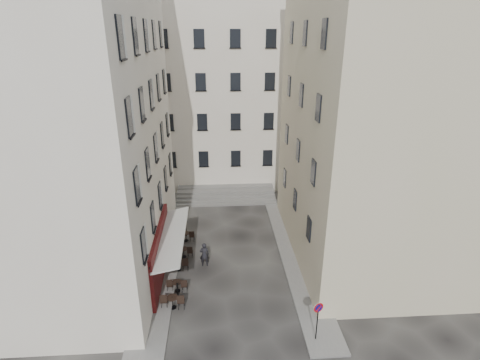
{
  "coord_description": "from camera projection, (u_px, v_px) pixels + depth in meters",
  "views": [
    {
      "loc": [
        -0.73,
        -19.18,
        14.7
      ],
      "look_at": [
        0.76,
        4.0,
        5.33
      ],
      "focal_mm": 28.0,
      "sensor_mm": 36.0,
      "label": 1
    }
  ],
  "objects": [
    {
      "name": "ground",
      "position": [
        232.0,
        284.0,
        23.29
      ],
      "size": [
        90.0,
        90.0,
        0.0
      ],
      "primitive_type": "plane",
      "color": "black",
      "rests_on": "ground"
    },
    {
      "name": "sidewalk_left",
      "position": [
        167.0,
        250.0,
        26.7
      ],
      "size": [
        2.0,
        22.0,
        0.12
      ],
      "primitive_type": "cube",
      "color": "slate",
      "rests_on": "ground"
    },
    {
      "name": "sidewalk_right",
      "position": [
        294.0,
        253.0,
        26.31
      ],
      "size": [
        2.0,
        18.0,
        0.12
      ],
      "primitive_type": "cube",
      "color": "slate",
      "rests_on": "ground"
    },
    {
      "name": "building_left",
      "position": [
        47.0,
        111.0,
        21.59
      ],
      "size": [
        12.2,
        16.2,
        20.6
      ],
      "color": "beige",
      "rests_on": "ground"
    },
    {
      "name": "building_right",
      "position": [
        394.0,
        121.0,
        23.67
      ],
      "size": [
        12.2,
        14.2,
        18.6
      ],
      "color": "beige",
      "rests_on": "ground"
    },
    {
      "name": "building_back",
      "position": [
        213.0,
        88.0,
        37.34
      ],
      "size": [
        18.2,
        10.2,
        18.6
      ],
      "color": "beige",
      "rests_on": "ground"
    },
    {
      "name": "cafe_storefront",
      "position": [
        162.0,
        251.0,
        23.26
      ],
      "size": [
        1.74,
        7.3,
        3.5
      ],
      "color": "#430E09",
      "rests_on": "ground"
    },
    {
      "name": "stone_steps",
      "position": [
        226.0,
        195.0,
        34.78
      ],
      "size": [
        9.0,
        3.15,
        0.8
      ],
      "color": "slate",
      "rests_on": "ground"
    },
    {
      "name": "bollard_near",
      "position": [
        177.0,
        289.0,
        21.98
      ],
      "size": [
        0.12,
        0.12,
        0.98
      ],
      "color": "black",
      "rests_on": "ground"
    },
    {
      "name": "bollard_mid",
      "position": [
        182.0,
        256.0,
        25.22
      ],
      "size": [
        0.12,
        0.12,
        0.98
      ],
      "color": "black",
      "rests_on": "ground"
    },
    {
      "name": "bollard_far",
      "position": [
        186.0,
        230.0,
        28.45
      ],
      "size": [
        0.12,
        0.12,
        0.98
      ],
      "color": "black",
      "rests_on": "ground"
    },
    {
      "name": "no_parking_sign",
      "position": [
        318.0,
        315.0,
        18.39
      ],
      "size": [
        0.51,
        0.21,
        2.36
      ],
      "rotation": [
        0.0,
        0.0,
        0.33
      ],
      "color": "black",
      "rests_on": "ground"
    },
    {
      "name": "bistro_table_a",
      "position": [
        173.0,
        301.0,
        21.07
      ],
      "size": [
        1.37,
        0.64,
        0.96
      ],
      "color": "black",
      "rests_on": "ground"
    },
    {
      "name": "bistro_table_b",
      "position": [
        177.0,
        285.0,
        22.45
      ],
      "size": [
        1.24,
        0.58,
        0.87
      ],
      "color": "black",
      "rests_on": "ground"
    },
    {
      "name": "bistro_table_c",
      "position": [
        178.0,
        264.0,
        24.43
      ],
      "size": [
        1.37,
        0.64,
        0.97
      ],
      "color": "black",
      "rests_on": "ground"
    },
    {
      "name": "bistro_table_d",
      "position": [
        184.0,
        251.0,
        25.84
      ],
      "size": [
        1.25,
        0.58,
        0.88
      ],
      "color": "black",
      "rests_on": "ground"
    },
    {
      "name": "bistro_table_e",
      "position": [
        186.0,
        236.0,
        27.82
      ],
      "size": [
        1.23,
        0.58,
        0.87
      ],
      "color": "black",
      "rests_on": "ground"
    },
    {
      "name": "pedestrian",
      "position": [
        204.0,
        254.0,
        24.78
      ],
      "size": [
        0.63,
        0.43,
        1.7
      ],
      "primitive_type": "imported",
      "rotation": [
        0.0,
        0.0,
        3.18
      ],
      "color": "black",
      "rests_on": "ground"
    }
  ]
}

